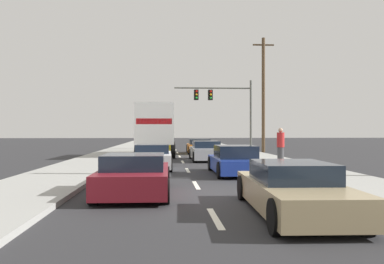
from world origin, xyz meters
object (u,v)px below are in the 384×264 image
(box_truck, at_px, (156,128))
(car_silver, at_px, (206,151))
(pedestrian_near_corner, at_px, (281,146))
(car_maroon, at_px, (135,176))
(car_tan, at_px, (293,190))
(car_blue, at_px, (235,161))
(traffic_signal_mast, at_px, (219,100))
(utility_pole_mid, at_px, (263,94))
(car_white, at_px, (153,158))
(car_orange, at_px, (199,147))

(box_truck, distance_m, car_silver, 5.24)
(car_silver, relative_size, pedestrian_near_corner, 2.45)
(car_maroon, relative_size, car_tan, 0.93)
(car_blue, bearing_deg, traffic_signal_mast, 83.96)
(utility_pole_mid, bearing_deg, box_truck, -151.89)
(car_blue, xyz_separation_m, car_tan, (-0.13, -7.91, -0.03))
(car_silver, relative_size, car_tan, 0.95)
(car_maroon, xyz_separation_m, car_blue, (3.76, 5.05, 0.02))
(utility_pole_mid, xyz_separation_m, pedestrian_near_corner, (-2.47, -13.31, -3.94))
(car_white, bearing_deg, car_tan, -71.99)
(box_truck, bearing_deg, car_tan, -80.20)
(car_silver, xyz_separation_m, car_blue, (0.39, -7.90, -0.01))
(car_blue, height_order, traffic_signal_mast, traffic_signal_mast)
(car_orange, distance_m, car_silver, 7.73)
(traffic_signal_mast, bearing_deg, car_white, -107.54)
(car_maroon, distance_m, utility_pole_mid, 23.91)
(box_truck, bearing_deg, car_silver, -51.18)
(car_maroon, relative_size, utility_pole_mid, 0.45)
(pedestrian_near_corner, bearing_deg, car_blue, -131.86)
(pedestrian_near_corner, bearing_deg, utility_pole_mid, 79.48)
(car_silver, distance_m, car_blue, 7.91)
(car_blue, relative_size, traffic_signal_mast, 0.59)
(car_silver, bearing_deg, utility_pole_mid, 56.32)
(box_truck, distance_m, traffic_signal_mast, 10.62)
(car_silver, bearing_deg, car_orange, 88.20)
(car_maroon, xyz_separation_m, car_orange, (3.62, 20.67, 0.01))
(car_white, xyz_separation_m, car_maroon, (-0.26, -7.51, -0.01))
(car_silver, bearing_deg, pedestrian_near_corner, -54.39)
(box_truck, bearing_deg, car_maroon, -90.78)
(car_white, xyz_separation_m, traffic_signal_mast, (5.66, 17.90, 4.19))
(pedestrian_near_corner, bearing_deg, traffic_signal_mast, 92.59)
(car_white, height_order, car_blue, car_blue)
(car_white, bearing_deg, car_silver, 60.20)
(car_maroon, xyz_separation_m, car_tan, (3.64, -2.86, -0.02))
(car_blue, bearing_deg, car_white, 144.86)
(car_tan, height_order, pedestrian_near_corner, pedestrian_near_corner)
(car_maroon, relative_size, car_blue, 1.01)
(traffic_signal_mast, height_order, utility_pole_mid, utility_pole_mid)
(car_maroon, distance_m, car_tan, 4.63)
(pedestrian_near_corner, bearing_deg, car_silver, 125.61)
(box_truck, height_order, car_blue, box_truck)
(car_maroon, relative_size, traffic_signal_mast, 0.60)
(box_truck, relative_size, car_white, 1.88)
(box_truck, xyz_separation_m, car_blue, (3.54, -11.81, -1.50))
(utility_pole_mid, bearing_deg, car_blue, -108.04)
(car_blue, xyz_separation_m, utility_pole_mid, (5.40, 16.58, 4.45))
(car_orange, bearing_deg, utility_pole_mid, 9.80)
(car_white, distance_m, traffic_signal_mast, 19.23)
(car_silver, xyz_separation_m, traffic_signal_mast, (2.54, 12.46, 4.18))
(box_truck, xyz_separation_m, car_maroon, (-0.23, -16.86, -1.51))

